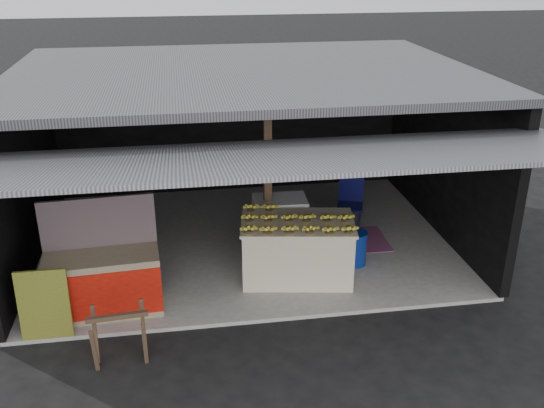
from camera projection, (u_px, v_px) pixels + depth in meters
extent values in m
plane|color=black|center=(267.00, 323.00, 8.35)|extent=(80.00, 80.00, 0.00)
cube|color=gray|center=(246.00, 240.00, 10.60)|extent=(7.00, 5.00, 0.06)
cube|color=black|center=(230.00, 121.00, 12.29)|extent=(7.00, 0.15, 2.90)
cube|color=black|center=(23.00, 172.00, 9.52)|extent=(0.15, 5.00, 2.90)
cube|color=black|center=(444.00, 150.00, 10.53)|extent=(0.15, 5.00, 2.90)
cube|color=#232326|center=(243.00, 73.00, 9.45)|extent=(7.20, 5.20, 0.12)
cube|color=#232326|center=(280.00, 157.00, 6.41)|extent=(7.40, 2.47, 0.48)
cube|color=#503828|center=(268.00, 173.00, 9.53)|extent=(0.12, 0.12, 2.85)
cube|color=silver|center=(297.00, 250.00, 9.23)|extent=(1.77, 1.23, 0.89)
cube|color=silver|center=(298.00, 223.00, 9.05)|extent=(1.83, 1.30, 0.04)
cube|color=white|center=(280.00, 225.00, 9.98)|extent=(0.89, 0.61, 0.96)
cube|color=navy|center=(283.00, 230.00, 9.69)|extent=(0.67, 0.05, 0.29)
cube|color=#B21414|center=(283.00, 249.00, 9.83)|extent=(0.43, 0.03, 0.10)
cube|color=#998466|center=(104.00, 283.00, 8.36)|extent=(1.59, 0.78, 0.87)
cube|color=red|center=(101.00, 297.00, 8.04)|extent=(1.55, 0.13, 0.68)
cube|color=white|center=(101.00, 297.00, 8.03)|extent=(0.53, 0.05, 0.17)
cube|color=#1C1745|center=(99.00, 222.00, 8.31)|extent=(1.55, 0.16, 0.73)
cube|color=black|center=(44.00, 305.00, 7.77)|extent=(0.65, 0.11, 0.97)
cube|color=#503828|center=(94.00, 351.00, 7.17)|extent=(0.07, 0.28, 0.71)
cube|color=#503828|center=(145.00, 344.00, 7.30)|extent=(0.07, 0.28, 0.71)
cube|color=#503828|center=(95.00, 334.00, 7.48)|extent=(0.07, 0.28, 0.71)
cube|color=#503828|center=(143.00, 327.00, 7.61)|extent=(0.07, 0.28, 0.71)
cube|color=#503828|center=(117.00, 317.00, 7.26)|extent=(0.74, 0.12, 0.06)
cylinder|color=navy|center=(355.00, 249.00, 9.67)|extent=(0.36, 0.36, 0.53)
cylinder|color=#0B0C3E|center=(339.00, 221.00, 10.71)|extent=(0.03, 0.03, 0.46)
cylinder|color=#0B0C3E|center=(359.00, 223.00, 10.66)|extent=(0.03, 0.03, 0.46)
cylinder|color=#0B0C3E|center=(340.00, 213.00, 11.04)|extent=(0.03, 0.03, 0.46)
cylinder|color=#0B0C3E|center=(360.00, 214.00, 10.99)|extent=(0.03, 0.03, 0.46)
cube|color=#0B0C3E|center=(350.00, 206.00, 10.76)|extent=(0.56, 0.56, 0.04)
cube|color=#0B0C3E|center=(351.00, 190.00, 10.85)|extent=(0.43, 0.18, 0.47)
cube|color=#6D1858|center=(344.00, 241.00, 10.52)|extent=(1.52, 1.03, 0.01)
cube|color=black|center=(190.00, 104.00, 11.93)|extent=(0.32, 0.03, 0.42)
cube|color=#4C4C59|center=(190.00, 104.00, 11.91)|extent=(0.26, 0.02, 0.34)
cube|color=black|center=(220.00, 102.00, 12.01)|extent=(0.32, 0.03, 0.42)
cube|color=#4C4C59|center=(220.00, 102.00, 11.99)|extent=(0.26, 0.02, 0.34)
cube|color=black|center=(255.00, 100.00, 12.10)|extent=(0.32, 0.03, 0.42)
cube|color=#4C4C59|center=(255.00, 100.00, 12.08)|extent=(0.26, 0.02, 0.34)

